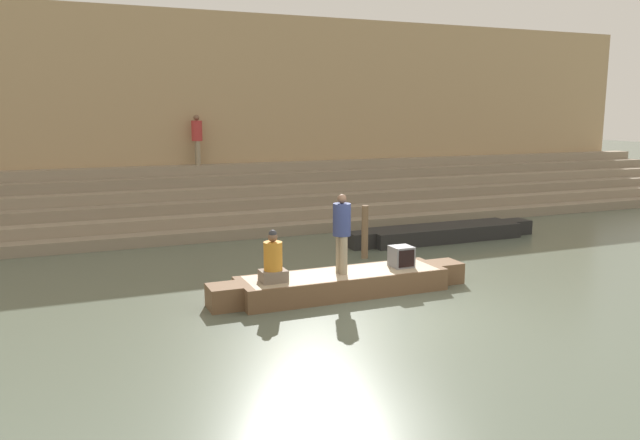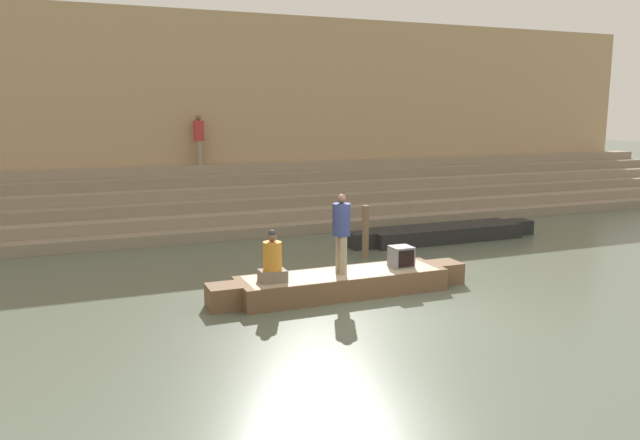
% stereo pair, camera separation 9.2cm
% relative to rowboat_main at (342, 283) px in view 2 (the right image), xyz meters
% --- Properties ---
extents(ground_plane, '(120.00, 120.00, 0.00)m').
position_rel_rowboat_main_xyz_m(ground_plane, '(0.50, -1.47, -0.24)').
color(ground_plane, '#566051').
extents(ghat_steps, '(36.00, 4.08, 1.91)m').
position_rel_rowboat_main_xyz_m(ghat_steps, '(0.50, 8.66, 0.45)').
color(ghat_steps, gray).
rests_on(ghat_steps, ground).
extents(back_wall, '(34.20, 1.28, 7.02)m').
position_rel_rowboat_main_xyz_m(back_wall, '(0.50, 10.73, 3.24)').
color(back_wall, tan).
rests_on(back_wall, ground).
extents(rowboat_main, '(5.55, 1.28, 0.45)m').
position_rel_rowboat_main_xyz_m(rowboat_main, '(0.00, 0.00, 0.00)').
color(rowboat_main, brown).
rests_on(rowboat_main, ground).
extents(person_standing, '(0.36, 0.36, 1.62)m').
position_rel_rowboat_main_xyz_m(person_standing, '(-0.04, -0.03, 1.14)').
color(person_standing, gray).
rests_on(person_standing, rowboat_main).
extents(person_rowing, '(0.51, 0.40, 1.02)m').
position_rel_rowboat_main_xyz_m(person_rowing, '(-1.51, -0.09, 0.61)').
color(person_rowing, '#756656').
rests_on(person_rowing, rowboat_main).
extents(tv_set, '(0.44, 0.44, 0.44)m').
position_rel_rowboat_main_xyz_m(tv_set, '(1.37, -0.01, 0.43)').
color(tv_set, slate).
rests_on(tv_set, rowboat_main).
extents(moored_boat_shore, '(6.00, 1.18, 0.42)m').
position_rel_rowboat_main_xyz_m(moored_boat_shore, '(4.95, 3.81, -0.01)').
color(moored_boat_shore, black).
rests_on(moored_boat_shore, ground).
extents(mooring_post, '(0.17, 0.17, 1.36)m').
position_rel_rowboat_main_xyz_m(mooring_post, '(1.85, 2.67, 0.44)').
color(mooring_post, brown).
rests_on(mooring_post, ground).
extents(person_on_steps, '(0.36, 0.36, 1.67)m').
position_rel_rowboat_main_xyz_m(person_on_steps, '(-0.89, 9.79, 2.63)').
color(person_on_steps, gray).
rests_on(person_on_steps, ghat_steps).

